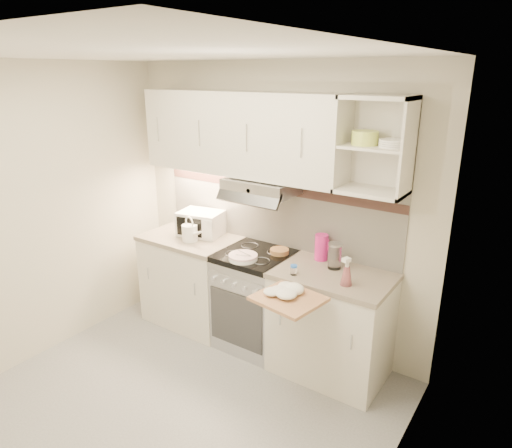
% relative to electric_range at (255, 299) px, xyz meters
% --- Properties ---
extents(ground, '(3.00, 3.00, 0.00)m').
position_rel_electric_range_xyz_m(ground, '(0.00, -1.10, -0.45)').
color(ground, '#979799').
rests_on(ground, ground).
extents(room_shell, '(3.04, 2.84, 2.52)m').
position_rel_electric_range_xyz_m(room_shell, '(0.00, -0.73, 1.18)').
color(room_shell, beige).
rests_on(room_shell, ground).
extents(base_cabinet_left, '(0.90, 0.60, 0.86)m').
position_rel_electric_range_xyz_m(base_cabinet_left, '(-0.75, 0.00, -0.02)').
color(base_cabinet_left, silver).
rests_on(base_cabinet_left, ground).
extents(worktop_left, '(0.92, 0.62, 0.04)m').
position_rel_electric_range_xyz_m(worktop_left, '(-0.75, 0.00, 0.43)').
color(worktop_left, gray).
rests_on(worktop_left, base_cabinet_left).
extents(base_cabinet_right, '(0.90, 0.60, 0.86)m').
position_rel_electric_range_xyz_m(base_cabinet_right, '(0.75, 0.00, -0.02)').
color(base_cabinet_right, silver).
rests_on(base_cabinet_right, ground).
extents(worktop_right, '(0.92, 0.62, 0.04)m').
position_rel_electric_range_xyz_m(worktop_right, '(0.75, 0.00, 0.43)').
color(worktop_right, gray).
rests_on(worktop_right, base_cabinet_right).
extents(electric_range, '(0.60, 0.60, 0.90)m').
position_rel_electric_range_xyz_m(electric_range, '(0.00, 0.00, 0.00)').
color(electric_range, '#B7B7BC').
rests_on(electric_range, ground).
extents(microwave, '(0.46, 0.38, 0.23)m').
position_rel_electric_range_xyz_m(microwave, '(-0.71, 0.11, 0.56)').
color(microwave, white).
rests_on(microwave, worktop_left).
extents(watering_can, '(0.28, 0.14, 0.24)m').
position_rel_electric_range_xyz_m(watering_can, '(-0.67, -0.09, 0.54)').
color(watering_can, white).
rests_on(watering_can, worktop_left).
extents(plate_stack, '(0.25, 0.25, 0.05)m').
position_rel_electric_range_xyz_m(plate_stack, '(0.00, -0.18, 0.47)').
color(plate_stack, white).
rests_on(plate_stack, electric_range).
extents(bread_loaf, '(0.16, 0.16, 0.04)m').
position_rel_electric_range_xyz_m(bread_loaf, '(0.18, 0.11, 0.47)').
color(bread_loaf, '#9F7D40').
rests_on(bread_loaf, electric_range).
extents(pink_pitcher, '(0.12, 0.11, 0.22)m').
position_rel_electric_range_xyz_m(pink_pitcher, '(0.54, 0.19, 0.56)').
color(pink_pitcher, '#DB2085').
rests_on(pink_pitcher, worktop_right).
extents(glass_jar, '(0.11, 0.11, 0.21)m').
position_rel_electric_range_xyz_m(glass_jar, '(0.71, 0.09, 0.56)').
color(glass_jar, white).
rests_on(glass_jar, worktop_right).
extents(spice_jar, '(0.05, 0.05, 0.08)m').
position_rel_electric_range_xyz_m(spice_jar, '(0.50, -0.20, 0.49)').
color(spice_jar, white).
rests_on(spice_jar, worktop_right).
extents(spray_bottle, '(0.09, 0.09, 0.24)m').
position_rel_electric_range_xyz_m(spray_bottle, '(0.91, -0.14, 0.54)').
color(spray_bottle, pink).
rests_on(spray_bottle, worktop_right).
extents(cutting_board, '(0.50, 0.47, 0.02)m').
position_rel_electric_range_xyz_m(cutting_board, '(0.64, -0.52, 0.42)').
color(cutting_board, tan).
rests_on(cutting_board, base_cabinet_right).
extents(dish_towel, '(0.32, 0.29, 0.08)m').
position_rel_electric_range_xyz_m(dish_towel, '(0.60, -0.50, 0.47)').
color(dish_towel, silver).
rests_on(dish_towel, cutting_board).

